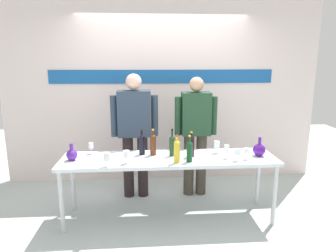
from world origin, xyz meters
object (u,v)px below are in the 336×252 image
(decanter_blue_right, at_px, (259,150))
(presenter_right, at_px, (196,130))
(wine_glass_right_2, at_px, (217,145))
(wine_glass_right_1, at_px, (247,151))
(wine_glass_left_0, at_px, (107,157))
(wine_bottle_3, at_px, (191,146))
(display_table, at_px, (169,162))
(presenter_left, at_px, (135,128))
(wine_bottle_2, at_px, (189,150))
(wine_bottle_1, at_px, (142,144))
(wine_glass_left_1, at_px, (91,146))
(wine_bottle_5, at_px, (172,145))
(wine_glass_right_0, at_px, (227,149))
(wine_glass_right_3, at_px, (237,152))
(wine_glass_left_2, at_px, (126,154))
(wine_bottle_4, at_px, (153,144))
(decanter_blue_left, at_px, (72,154))
(wine_bottle_0, at_px, (177,151))

(decanter_blue_right, bearing_deg, presenter_right, 135.25)
(wine_glass_right_2, bearing_deg, wine_glass_right_1, -43.41)
(wine_glass_left_0, bearing_deg, wine_bottle_3, 16.42)
(display_table, height_order, presenter_left, presenter_left)
(wine_bottle_2, distance_m, wine_glass_left_0, 0.89)
(wine_bottle_1, bearing_deg, wine_glass_right_1, -13.36)
(wine_glass_right_2, bearing_deg, wine_bottle_3, -162.24)
(wine_glass_left_1, relative_size, wine_glass_right_2, 0.92)
(wine_bottle_5, xyz_separation_m, wine_glass_right_0, (0.61, -0.14, -0.02))
(wine_glass_left_0, height_order, wine_glass_left_1, wine_glass_left_0)
(decanter_blue_right, height_order, wine_bottle_3, wine_bottle_3)
(wine_glass_right_2, xyz_separation_m, wine_glass_right_3, (0.16, -0.30, -0.00))
(decanter_blue_right, relative_size, presenter_left, 0.13)
(wine_glass_left_0, bearing_deg, presenter_left, 73.21)
(wine_glass_left_2, bearing_deg, display_table, 20.07)
(wine_bottle_2, relative_size, wine_glass_right_1, 2.25)
(wine_bottle_2, distance_m, wine_bottle_4, 0.48)
(display_table, distance_m, decanter_blue_left, 1.10)
(wine_bottle_2, height_order, wine_bottle_4, wine_bottle_4)
(wine_bottle_0, distance_m, wine_bottle_5, 0.25)
(decanter_blue_right, bearing_deg, decanter_blue_left, 180.00)
(presenter_left, xyz_separation_m, wine_bottle_1, (0.10, -0.48, -0.09))
(wine_glass_right_2, bearing_deg, presenter_right, 109.62)
(wine_bottle_4, bearing_deg, wine_glass_left_2, -136.18)
(display_table, height_order, decanter_blue_right, decanter_blue_right)
(presenter_right, bearing_deg, wine_bottle_3, -104.12)
(display_table, relative_size, wine_glass_right_3, 17.99)
(presenter_right, bearing_deg, wine_glass_right_0, -71.02)
(decanter_blue_left, relative_size, wine_glass_right_1, 1.45)
(wine_bottle_3, height_order, wine_bottle_4, wine_bottle_4)
(wine_glass_left_0, bearing_deg, wine_bottle_5, 24.04)
(wine_bottle_5, bearing_deg, wine_glass_right_1, -13.84)
(display_table, bearing_deg, wine_glass_left_2, -159.93)
(wine_glass_right_2, bearing_deg, decanter_blue_right, -17.16)
(display_table, height_order, wine_bottle_4, wine_bottle_4)
(wine_glass_left_1, bearing_deg, decanter_blue_right, -6.48)
(wine_glass_right_1, bearing_deg, wine_glass_left_1, 169.14)
(presenter_left, height_order, wine_bottle_4, presenter_left)
(presenter_left, distance_m, wine_glass_left_0, 0.92)
(wine_bottle_2, relative_size, wine_glass_right_0, 1.93)
(wine_bottle_3, distance_m, wine_glass_right_0, 0.40)
(wine_glass_right_2, distance_m, wine_glass_right_3, 0.34)
(wine_bottle_3, bearing_deg, wine_glass_right_1, -14.62)
(wine_bottle_1, xyz_separation_m, wine_bottle_4, (0.13, -0.03, 0.01))
(presenter_left, height_order, wine_glass_right_0, presenter_left)
(wine_bottle_0, xyz_separation_m, wine_bottle_2, (0.14, 0.01, -0.01))
(wine_bottle_1, xyz_separation_m, wine_glass_left_2, (-0.16, -0.31, -0.03))
(wine_bottle_0, xyz_separation_m, wine_glass_right_3, (0.67, 0.01, -0.04))
(wine_bottle_2, distance_m, wine_glass_left_2, 0.69)
(wine_bottle_3, distance_m, wine_glass_right_1, 0.63)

